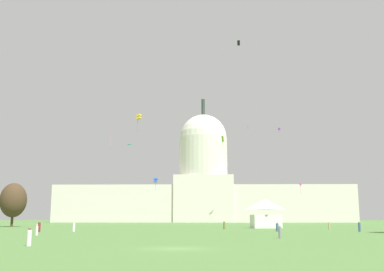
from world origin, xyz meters
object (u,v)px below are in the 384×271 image
object	(u,v)px
kite_pink_mid	(111,137)
kite_lime_mid	(223,139)
person_tan_back_center	(329,226)
person_white_near_tree_west	(37,230)
person_white_deep_crowd	(74,227)
kite_blue_low	(156,180)
kite_red_high	(248,123)
kite_cyan_mid	(128,145)
person_grey_near_tent	(280,232)
event_tent	(266,213)
kite_gold_mid	(139,117)
person_olive_aisle_center	(224,225)
kite_black_high	(239,43)
kite_violet_mid	(279,129)
kite_magenta_low	(301,186)
person_white_mid_left	(29,237)
person_denim_back_right	(359,227)
person_maroon_mid_center	(39,227)
tree_west_mid	(13,200)
capitol_building	(204,188)
person_denim_edge_east	(277,227)

from	to	relation	value
kite_pink_mid	kite_lime_mid	distance (m)	88.75
person_tan_back_center	person_white_near_tree_west	bearing A→B (deg)	3.24
person_white_deep_crowd	kite_blue_low	size ratio (longest dim) A/B	0.49
person_white_near_tree_west	kite_pink_mid	distance (m)	123.44
kite_red_high	person_white_deep_crowd	bearing A→B (deg)	-148.14
kite_blue_low	kite_cyan_mid	xyz separation A→B (m)	(-5.60, -13.84, 7.85)
person_tan_back_center	person_grey_near_tent	bearing A→B (deg)	37.11
event_tent	kite_blue_low	size ratio (longest dim) A/B	2.04
kite_gold_mid	kite_blue_low	bearing A→B (deg)	21.37
person_grey_near_tent	person_olive_aisle_center	distance (m)	41.41
kite_red_high	kite_black_high	world-z (taller)	kite_black_high
kite_violet_mid	kite_magenta_low	distance (m)	22.10
person_white_deep_crowd	person_olive_aisle_center	bearing A→B (deg)	-101.98
person_white_deep_crowd	kite_gold_mid	xyz separation A→B (m)	(9.06, 11.75, 21.79)
person_olive_aisle_center	kite_magenta_low	xyz separation A→B (m)	(30.58, 71.81, 12.64)
person_grey_near_tent	kite_red_high	bearing A→B (deg)	111.90
person_white_mid_left	kite_gold_mid	xyz separation A→B (m)	(1.54, 52.08, 21.85)
person_grey_near_tent	person_denim_back_right	bearing A→B (deg)	81.98
person_white_deep_crowd	person_white_near_tree_west	xyz separation A→B (m)	(-0.26, -16.98, -0.10)
kite_violet_mid	person_tan_back_center	bearing A→B (deg)	147.12
person_white_near_tree_west	person_maroon_mid_center	bearing A→B (deg)	125.40
person_grey_near_tent	kite_cyan_mid	size ratio (longest dim) A/B	1.06
person_tan_back_center	kite_pink_mid	distance (m)	110.98
kite_red_high	person_white_mid_left	bearing A→B (deg)	-140.95
person_white_mid_left	kite_blue_low	bearing A→B (deg)	-108.97
person_white_deep_crowd	kite_black_high	bearing A→B (deg)	-78.44
person_grey_near_tent	kite_magenta_low	world-z (taller)	kite_magenta_low
tree_west_mid	person_olive_aisle_center	size ratio (longest dim) A/B	6.40
person_olive_aisle_center	kite_violet_mid	world-z (taller)	kite_violet_mid
kite_black_high	capitol_building	bearing A→B (deg)	165.23
kite_violet_mid	kite_pink_mid	bearing A→B (deg)	41.80
kite_black_high	person_white_deep_crowd	bearing A→B (deg)	-55.84
person_white_mid_left	kite_black_high	distance (m)	102.47
person_denim_back_right	person_white_mid_left	bearing A→B (deg)	-20.10
person_maroon_mid_center	kite_blue_low	xyz separation A→B (m)	(13.69, 52.08, 11.83)
tree_west_mid	event_tent	bearing A→B (deg)	-12.34
person_denim_back_right	kite_pink_mid	size ratio (longest dim) A/B	0.38
person_denim_edge_east	kite_black_high	distance (m)	67.06
capitol_building	kite_blue_low	world-z (taller)	capitol_building
capitol_building	person_white_deep_crowd	distance (m)	155.84
person_grey_near_tent	kite_pink_mid	size ratio (longest dim) A/B	0.33
person_white_near_tree_west	kite_pink_mid	bearing A→B (deg)	114.14
person_grey_near_tent	kite_gold_mid	size ratio (longest dim) A/B	0.42
kite_violet_mid	kite_red_high	bearing A→B (deg)	-20.60
kite_red_high	kite_black_high	distance (m)	75.26
kite_lime_mid	kite_magenta_low	bearing A→B (deg)	168.77
person_tan_back_center	person_maroon_mid_center	xyz separation A→B (m)	(-52.50, -18.48, 0.12)
person_denim_back_right	kite_cyan_mid	size ratio (longest dim) A/B	1.21
person_denim_edge_east	person_denim_back_right	bearing A→B (deg)	23.18
kite_gold_mid	kite_violet_mid	bearing A→B (deg)	-8.95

